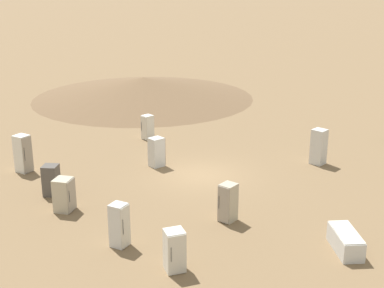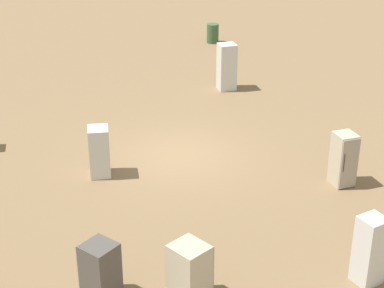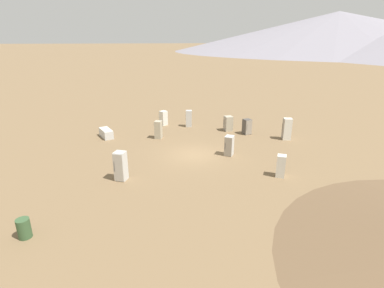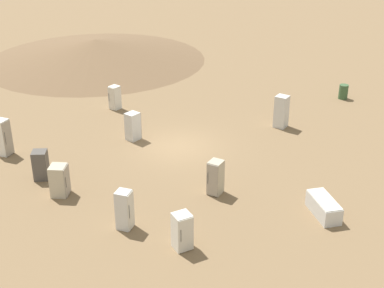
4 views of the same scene
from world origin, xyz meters
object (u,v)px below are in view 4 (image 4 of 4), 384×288
Objects in this scene: discarded_fridge_0 at (324,207)px; discarded_fridge_3 at (3,137)px; discarded_fridge_1 at (41,165)px; discarded_fridge_9 at (115,98)px; discarded_fridge_4 at (282,111)px; discarded_fridge_6 at (59,180)px; rusty_barrel at (343,92)px; discarded_fridge_2 at (133,126)px; discarded_fridge_5 at (182,231)px; discarded_fridge_8 at (124,210)px; discarded_fridge_7 at (215,178)px.

discarded_fridge_3 is at bearing 146.08° from discarded_fridge_0.
discarded_fridge_9 is (0.93, 9.19, 0.03)m from discarded_fridge_1.
discarded_fridge_4 is (14.13, 5.81, -0.02)m from discarded_fridge_3.
rusty_barrel is at bearing 132.17° from discarded_fridge_6.
discarded_fridge_6 is at bearing -73.86° from discarded_fridge_2.
discarded_fridge_4 is at bearing -143.77° from discarded_fridge_5.
discarded_fridge_2 is 8.54m from discarded_fridge_4.
discarded_fridge_0 is at bearing -98.68° from rusty_barrel.
discarded_fridge_9 is at bearing -151.86° from discarded_fridge_8.
discarded_fridge_0 is 4.85m from discarded_fridge_7.
discarded_fridge_2 reaches higher than discarded_fridge_1.
discarded_fridge_5 is at bearing -81.62° from discarded_fridge_4.
rusty_barrel is (10.21, 16.65, -0.37)m from discarded_fridge_8.
discarded_fridge_6 is at bearing 121.10° from discarded_fridge_9.
discarded_fridge_6 is at bearing 65.25° from discarded_fridge_3.
discarded_fridge_9 reaches higher than discarded_fridge_6.
discarded_fridge_9 reaches higher than rusty_barrel.
discarded_fridge_2 is (3.19, 4.96, 0.06)m from discarded_fridge_1.
discarded_fridge_9 is at bearing -162.01° from discarded_fridge_4.
discarded_fridge_6 is at bearing 158.43° from discarded_fridge_0.
discarded_fridge_4 is at bearing 125.76° from discarded_fridge_3.
discarded_fridge_2 is 14.61m from rusty_barrel.
discarded_fridge_3 reaches higher than discarded_fridge_9.
discarded_fridge_4 reaches higher than discarded_fridge_0.
discarded_fridge_0 is 1.43× the size of discarded_fridge_6.
rusty_barrel is (15.22, 13.24, -0.24)m from discarded_fridge_1.
discarded_fridge_3 is at bearing 89.57° from discarded_fridge_9.
discarded_fridge_9 is at bearing 164.67° from discarded_fridge_3.
discarded_fridge_7 is (-4.71, 1.08, 0.42)m from discarded_fridge_0.
discarded_fridge_8 reaches higher than discarded_fridge_7.
discarded_fridge_0 is 8.31m from discarded_fridge_8.
discarded_fridge_3 is at bearing 9.56° from discarded_fridge_7.
discarded_fridge_3 is (-6.13, -2.84, 0.19)m from discarded_fridge_2.
rusty_barrel is at bearing -150.79° from discarded_fridge_5.
discarded_fridge_0 is 13.07m from discarded_fridge_1.
rusty_barrel is (12.03, 8.28, -0.30)m from discarded_fridge_2.
rusty_barrel is (4.03, 5.31, -0.47)m from discarded_fridge_4.
discarded_fridge_2 reaches higher than rusty_barrel.
discarded_fridge_8 is (-3.30, -3.28, 0.04)m from discarded_fridge_7.
discarded_fridge_7 is (-2.89, -8.07, -0.14)m from discarded_fridge_4.
discarded_fridge_7 is at bearing -13.11° from discarded_fridge_1.
discarded_fridge_7 reaches higher than discarded_fridge_9.
rusty_barrel is at bearing 158.68° from discarded_fridge_8.
discarded_fridge_2 is 1.64× the size of rusty_barrel.
discarded_fridge_9 is 14.85m from rusty_barrel.
discarded_fridge_2 is 8.56m from discarded_fridge_8.
discarded_fridge_5 is (4.33, -9.35, -0.03)m from discarded_fridge_2.
discarded_fridge_8 is (7.95, -5.53, -0.13)m from discarded_fridge_3.
discarded_fridge_7 reaches higher than discarded_fridge_2.
discarded_fridge_7 is at bearing 144.94° from discarded_fridge_0.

